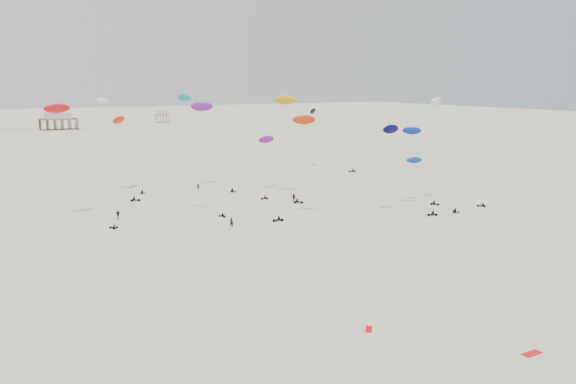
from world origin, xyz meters
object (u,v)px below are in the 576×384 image
pavilion_main (59,122)px  pavilion_small (162,117)px  spectator_0 (232,227)px  rig_7 (403,153)px  rig_0 (422,175)px

pavilion_main → pavilion_small: size_ratio=2.33×
spectator_0 → pavilion_main: bearing=-54.8°
rig_7 → pavilion_small: bearing=-2.3°
rig_0 → spectator_0: size_ratio=4.83×
pavilion_main → spectator_0: pavilion_main is taller
rig_0 → rig_7: 15.00m
pavilion_main → rig_7: size_ratio=1.10×
pavilion_main → spectator_0: bearing=-89.8°
pavilion_small → rig_7: bearing=-96.5°
spectator_0 → rig_7: bearing=-155.6°
pavilion_main → spectator_0: 256.12m
pavilion_small → rig_7: 294.78m
pavilion_small → rig_0: bearing=-94.4°
pavilion_main → rig_7: (36.47, -262.72, 8.51)m
pavilion_small → rig_0: (-21.91, -285.77, 2.77)m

